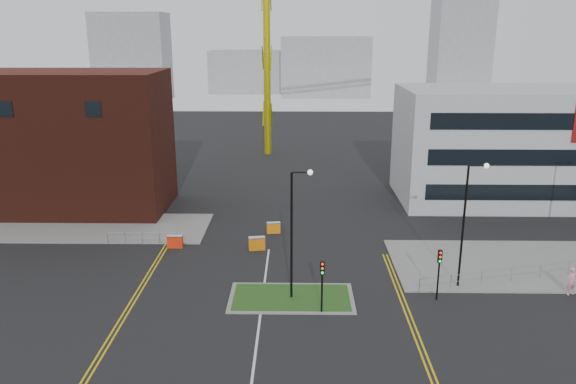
{
  "coord_description": "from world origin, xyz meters",
  "views": [
    {
      "loc": [
        2.33,
        -27.18,
        17.89
      ],
      "look_at": [
        1.62,
        17.18,
        5.0
      ],
      "focal_mm": 35.0,
      "sensor_mm": 36.0,
      "label": 1
    }
  ],
  "objects": [
    {
      "name": "ground",
      "position": [
        0.0,
        0.0,
        0.0
      ],
      "size": [
        200.0,
        200.0,
        0.0
      ],
      "primitive_type": "plane",
      "color": "black",
      "rests_on": "ground"
    },
    {
      "name": "pavement_left",
      "position": [
        -20.0,
        22.0,
        0.06
      ],
      "size": [
        28.0,
        8.0,
        0.12
      ],
      "primitive_type": "cube",
      "color": "slate",
      "rests_on": "ground"
    },
    {
      "name": "pavement_right",
      "position": [
        22.0,
        14.0,
        0.06
      ],
      "size": [
        24.0,
        10.0,
        0.12
      ],
      "primitive_type": "cube",
      "color": "slate",
      "rests_on": "ground"
    },
    {
      "name": "island_kerb",
      "position": [
        2.0,
        8.0,
        0.04
      ],
      "size": [
        8.6,
        4.6,
        0.08
      ],
      "primitive_type": "cube",
      "color": "slate",
      "rests_on": "ground"
    },
    {
      "name": "grass_island",
      "position": [
        2.0,
        8.0,
        0.06
      ],
      "size": [
        8.0,
        4.0,
        0.12
      ],
      "primitive_type": "cube",
      "color": "#224316",
      "rests_on": "ground"
    },
    {
      "name": "brick_building",
      "position": [
        -22.97,
        28.0,
        6.85
      ],
      "size": [
        24.2,
        10.07,
        14.24
      ],
      "color": "#411810",
      "rests_on": "ground"
    },
    {
      "name": "office_block",
      "position": [
        26.01,
        31.97,
        6.0
      ],
      "size": [
        25.0,
        12.2,
        12.0
      ],
      "color": "#B3B5B8",
      "rests_on": "ground"
    },
    {
      "name": "streetlamp_island",
      "position": [
        2.22,
        8.0,
        5.41
      ],
      "size": [
        1.46,
        0.36,
        9.18
      ],
      "color": "black",
      "rests_on": "ground"
    },
    {
      "name": "streetlamp_right_near",
      "position": [
        14.22,
        10.0,
        5.41
      ],
      "size": [
        1.46,
        0.36,
        9.18
      ],
      "color": "black",
      "rests_on": "ground"
    },
    {
      "name": "traffic_light_island",
      "position": [
        4.0,
        5.98,
        2.57
      ],
      "size": [
        0.28,
        0.33,
        3.65
      ],
      "color": "black",
      "rests_on": "ground"
    },
    {
      "name": "traffic_light_right",
      "position": [
        12.0,
        7.98,
        2.57
      ],
      "size": [
        0.28,
        0.33,
        3.65
      ],
      "color": "black",
      "rests_on": "ground"
    },
    {
      "name": "railing_left",
      "position": [
        -11.0,
        18.0,
        0.74
      ],
      "size": [
        6.05,
        0.05,
        1.1
      ],
      "color": "gray",
      "rests_on": "ground"
    },
    {
      "name": "railing_right",
      "position": [
        20.5,
        11.5,
        0.78
      ],
      "size": [
        19.05,
        5.05,
        1.1
      ],
      "color": "gray",
      "rests_on": "ground"
    },
    {
      "name": "centre_line",
      "position": [
        0.0,
        2.0,
        0.01
      ],
      "size": [
        0.15,
        30.0,
        0.01
      ],
      "primitive_type": "cube",
      "color": "silver",
      "rests_on": "ground"
    },
    {
      "name": "yellow_left_a",
      "position": [
        -9.0,
        10.0,
        0.01
      ],
      "size": [
        0.12,
        24.0,
        0.01
      ],
      "primitive_type": "cube",
      "color": "gold",
      "rests_on": "ground"
    },
    {
      "name": "yellow_left_b",
      "position": [
        -8.7,
        10.0,
        0.01
      ],
      "size": [
        0.12,
        24.0,
        0.01
      ],
      "primitive_type": "cube",
      "color": "gold",
      "rests_on": "ground"
    },
    {
      "name": "yellow_right_a",
      "position": [
        9.5,
        6.0,
        0.01
      ],
      "size": [
        0.12,
        20.0,
        0.01
      ],
      "primitive_type": "cube",
      "color": "gold",
      "rests_on": "ground"
    },
    {
      "name": "yellow_right_b",
      "position": [
        9.8,
        6.0,
        0.01
      ],
      "size": [
        0.12,
        20.0,
        0.01
      ],
      "primitive_type": "cube",
      "color": "gold",
      "rests_on": "ground"
    },
    {
      "name": "skyline_a",
      "position": [
        -40.0,
        120.0,
        11.0
      ],
      "size": [
        18.0,
        12.0,
        22.0
      ],
      "primitive_type": "cube",
      "color": "gray",
      "rests_on": "ground"
    },
    {
      "name": "skyline_b",
      "position": [
        10.0,
        130.0,
        8.0
      ],
      "size": [
        24.0,
        12.0,
        16.0
      ],
      "primitive_type": "cube",
      "color": "gray",
      "rests_on": "ground"
    },
    {
      "name": "skyline_c",
      "position": [
        45.0,
        125.0,
        14.0
      ],
      "size": [
        14.0,
        12.0,
        28.0
      ],
      "primitive_type": "cube",
      "color": "gray",
      "rests_on": "ground"
    },
    {
      "name": "skyline_d",
      "position": [
        -8.0,
        140.0,
        6.0
      ],
      "size": [
        30.0,
        12.0,
        12.0
      ],
      "primitive_type": "cube",
      "color": "gray",
      "rests_on": "ground"
    },
    {
      "name": "pedestrian",
      "position": [
        21.58,
        8.95,
        1.01
      ],
      "size": [
        0.86,
        0.71,
        2.02
      ],
      "primitive_type": "imported",
      "rotation": [
        0.0,
        0.0,
        0.36
      ],
      "color": "pink",
      "rests_on": "ground"
    },
    {
      "name": "barrier_left",
      "position": [
        -8.0,
        17.23,
        0.6
      ],
      "size": [
        1.3,
        0.44,
        1.1
      ],
      "color": "red",
      "rests_on": "ground"
    },
    {
      "name": "barrier_mid",
      "position": [
        0.24,
        20.94,
        0.56
      ],
      "size": [
        1.26,
        0.56,
        1.03
      ],
      "color": "orange",
      "rests_on": "ground"
    },
    {
      "name": "barrier_right",
      "position": [
        -1.0,
        16.85,
        0.63
      ],
      "size": [
        1.43,
        0.68,
        1.15
      ],
      "color": "orange",
      "rests_on": "ground"
    }
  ]
}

